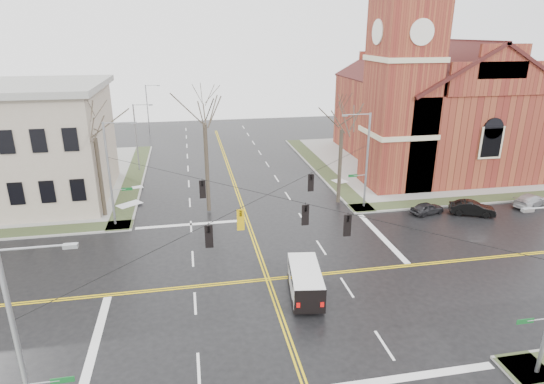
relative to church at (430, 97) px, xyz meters
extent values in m
plane|color=black|center=(-24.76, -24.78, -8.43)|extent=(120.00, 120.00, 0.00)
cube|color=gray|center=(0.24, 0.22, -8.36)|extent=(30.00, 30.00, 0.15)
cube|color=#313D21|center=(-13.56, 0.22, -8.28)|extent=(2.00, 30.00, 0.02)
cube|color=#313D21|center=(0.24, -13.58, -8.28)|extent=(30.00, 2.00, 0.02)
cube|color=gray|center=(-49.76, 0.22, -8.36)|extent=(30.00, 30.00, 0.15)
cube|color=#313D21|center=(-35.96, 0.22, -8.28)|extent=(2.00, 30.00, 0.02)
cube|color=gold|center=(-24.88, -24.78, -8.43)|extent=(0.12, 100.00, 0.01)
cube|color=gold|center=(-24.64, -24.78, -8.43)|extent=(0.12, 100.00, 0.01)
cube|color=gold|center=(-24.76, -24.90, -8.43)|extent=(100.00, 0.12, 0.01)
cube|color=gold|center=(-24.76, -24.66, -8.43)|extent=(100.00, 0.12, 0.01)
cube|color=silver|center=(-19.76, -35.28, -8.43)|extent=(9.50, 0.50, 0.01)
cube|color=silver|center=(-29.76, -14.28, -8.43)|extent=(9.50, 0.50, 0.01)
cube|color=silver|center=(-35.26, -29.78, -8.43)|extent=(0.50, 9.50, 0.01)
cube|color=silver|center=(-14.26, -19.78, -8.43)|extent=(0.50, 9.50, 0.01)
cube|color=maroon|center=(-7.76, -7.78, 1.57)|extent=(6.00, 6.00, 20.00)
cylinder|color=silver|center=(-7.76, -10.83, 7.57)|extent=(2.40, 0.15, 2.40)
cylinder|color=silver|center=(-10.81, -7.78, 7.57)|extent=(0.15, 2.40, 2.40)
cube|color=maroon|center=(1.24, 1.22, -3.43)|extent=(18.00, 24.00, 10.00)
cube|color=maroon|center=(-7.96, -4.78, -6.23)|extent=(2.00, 5.00, 4.40)
cube|color=gray|center=(-46.76, -4.78, -2.93)|extent=(18.00, 14.00, 11.00)
cylinder|color=gray|center=(-13.26, -13.28, -3.78)|extent=(0.20, 0.20, 9.00)
cylinder|color=gray|center=(-13.86, -13.28, -5.13)|extent=(1.20, 0.06, 0.06)
cube|color=#0D4D1D|center=(-14.56, -13.28, -5.13)|extent=(0.90, 0.04, 0.25)
cylinder|color=gray|center=(-14.46, -13.28, 0.62)|extent=(2.40, 0.08, 0.08)
cube|color=gray|center=(-15.66, -13.28, 0.57)|extent=(0.50, 0.22, 0.15)
cylinder|color=gray|center=(-36.26, -13.28, -3.78)|extent=(0.20, 0.20, 9.00)
cylinder|color=gray|center=(-35.66, -13.28, -5.13)|extent=(1.20, 0.06, 0.06)
cube|color=#0D4D1D|center=(-34.96, -13.28, -5.13)|extent=(0.90, 0.04, 0.25)
cylinder|color=gray|center=(-35.06, -13.28, 0.62)|extent=(2.40, 0.08, 0.08)
cube|color=gray|center=(-33.86, -13.28, 0.57)|extent=(0.50, 0.22, 0.15)
cylinder|color=gray|center=(-13.86, -36.28, -5.13)|extent=(1.20, 0.06, 0.06)
cube|color=#0D4D1D|center=(-14.56, -36.28, -5.13)|extent=(0.90, 0.04, 0.25)
cube|color=gray|center=(-15.66, -36.28, 0.57)|extent=(0.50, 0.22, 0.15)
cylinder|color=gray|center=(-36.26, -36.28, -3.78)|extent=(0.20, 0.20, 9.00)
cylinder|color=gray|center=(-35.66, -36.28, -5.13)|extent=(1.20, 0.06, 0.06)
cube|color=#0D4D1D|center=(-34.96, -36.28, -5.13)|extent=(0.90, 0.04, 0.25)
cylinder|color=gray|center=(-35.06, -36.28, 0.62)|extent=(2.40, 0.08, 0.08)
cube|color=gray|center=(-33.86, -36.28, 0.57)|extent=(0.50, 0.22, 0.15)
cylinder|color=black|center=(-24.76, -24.78, -2.23)|extent=(23.02, 23.02, 0.03)
cylinder|color=black|center=(-24.76, -24.78, -2.23)|extent=(23.02, 23.02, 0.03)
imported|color=black|center=(-28.76, -28.78, -2.98)|extent=(0.21, 0.26, 1.30)
imported|color=black|center=(-20.76, -20.78, -2.98)|extent=(0.21, 0.26, 1.30)
imported|color=#C99E0B|center=(-26.76, -26.78, -2.98)|extent=(0.21, 0.26, 1.30)
imported|color=black|center=(-28.76, -20.78, -2.98)|extent=(0.21, 0.26, 1.30)
imported|color=black|center=(-20.76, -28.78, -2.98)|extent=(0.21, 0.26, 1.30)
imported|color=black|center=(-22.76, -26.78, -2.98)|extent=(0.21, 0.26, 1.30)
cylinder|color=gray|center=(-35.56, 3.22, -4.33)|extent=(0.16, 0.16, 8.00)
cylinder|color=gray|center=(-34.56, 3.22, -0.43)|extent=(2.00, 0.07, 0.07)
cube|color=gray|center=(-33.56, 3.22, -0.48)|extent=(0.45, 0.20, 0.13)
cylinder|color=gray|center=(-35.56, 23.22, -4.33)|extent=(0.16, 0.16, 8.00)
cylinder|color=gray|center=(-34.56, 23.22, -0.43)|extent=(2.00, 0.07, 0.07)
cube|color=gray|center=(-33.56, 23.22, -0.48)|extent=(0.45, 0.20, 0.13)
cube|color=silver|center=(-22.76, -27.21, -7.34)|extent=(2.50, 5.02, 1.54)
cube|color=silver|center=(-22.49, -25.23, -7.57)|extent=(1.95, 1.06, 1.09)
cube|color=black|center=(-22.45, -24.91, -7.07)|extent=(1.68, 0.34, 0.73)
cube|color=black|center=(-22.74, -27.03, -6.85)|extent=(2.31, 3.49, 0.50)
cube|color=#B70C0A|center=(-23.80, -29.54, -7.53)|extent=(0.22, 0.09, 0.31)
cube|color=#B70C0A|center=(-22.40, -29.73, -7.53)|extent=(0.22, 0.09, 0.31)
cube|color=black|center=(-22.76, -27.21, -8.13)|extent=(2.55, 5.07, 0.09)
cylinder|color=black|center=(-23.38, -25.52, -8.11)|extent=(0.32, 0.68, 0.65)
cylinder|color=black|center=(-21.72, -25.75, -8.11)|extent=(0.32, 0.68, 0.65)
cylinder|color=black|center=(-23.81, -28.67, -8.11)|extent=(0.32, 0.68, 0.65)
cylinder|color=black|center=(-22.15, -28.89, -8.11)|extent=(0.32, 0.68, 0.65)
imported|color=black|center=(-8.08, -15.89, -7.88)|extent=(3.49, 2.07, 1.11)
imported|color=black|center=(-4.15, -16.90, -7.78)|extent=(4.20, 2.87, 1.31)
imported|color=#BBBBBE|center=(2.75, -15.93, -7.83)|extent=(4.52, 3.27, 1.22)
cylinder|color=#312A1F|center=(-37.46, -10.93, -4.69)|extent=(0.36, 0.36, 7.19)
cylinder|color=#312A1F|center=(-28.02, -11.59, -4.14)|extent=(0.36, 0.36, 8.29)
cylinder|color=#312A1F|center=(-15.35, -11.74, -4.65)|extent=(0.36, 0.36, 7.26)
camera|label=1|loc=(-29.58, -51.74, 7.71)|focal=30.00mm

